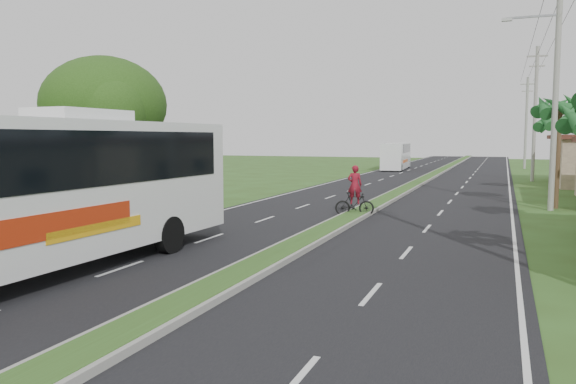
% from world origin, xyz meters
% --- Properties ---
extents(ground, '(180.00, 180.00, 0.00)m').
position_xyz_m(ground, '(0.00, 0.00, 0.00)').
color(ground, '#334E1C').
rests_on(ground, ground).
extents(road_asphalt, '(14.00, 160.00, 0.02)m').
position_xyz_m(road_asphalt, '(0.00, 20.00, 0.01)').
color(road_asphalt, black).
rests_on(road_asphalt, ground).
extents(median_strip, '(1.20, 160.00, 0.18)m').
position_xyz_m(median_strip, '(0.00, 20.00, 0.10)').
color(median_strip, gray).
rests_on(median_strip, ground).
extents(lane_edge_left, '(0.12, 160.00, 0.01)m').
position_xyz_m(lane_edge_left, '(-6.70, 20.00, 0.00)').
color(lane_edge_left, silver).
rests_on(lane_edge_left, ground).
extents(lane_edge_right, '(0.12, 160.00, 0.01)m').
position_xyz_m(lane_edge_right, '(6.70, 20.00, 0.00)').
color(lane_edge_right, silver).
rests_on(lane_edge_right, ground).
extents(palm_verge_c, '(2.40, 2.40, 5.85)m').
position_xyz_m(palm_verge_c, '(8.80, 19.00, 5.12)').
color(palm_verge_c, '#473321').
rests_on(palm_verge_c, ground).
extents(palm_verge_d, '(2.40, 2.40, 5.25)m').
position_xyz_m(palm_verge_d, '(9.30, 28.00, 4.55)').
color(palm_verge_d, '#473321').
rests_on(palm_verge_d, ground).
extents(shade_tree, '(6.30, 6.00, 7.54)m').
position_xyz_m(shade_tree, '(-12.11, 10.02, 5.03)').
color(shade_tree, '#473321').
rests_on(shade_tree, ground).
extents(utility_pole_b, '(3.20, 0.28, 12.00)m').
position_xyz_m(utility_pole_b, '(8.47, 18.00, 6.26)').
color(utility_pole_b, gray).
rests_on(utility_pole_b, ground).
extents(utility_pole_c, '(1.60, 0.28, 11.00)m').
position_xyz_m(utility_pole_c, '(8.50, 38.00, 5.67)').
color(utility_pole_c, gray).
rests_on(utility_pole_c, ground).
extents(utility_pole_d, '(1.60, 0.28, 10.50)m').
position_xyz_m(utility_pole_d, '(8.50, 58.00, 5.42)').
color(utility_pole_d, gray).
rests_on(utility_pole_d, ground).
extents(coach_bus_main, '(3.33, 13.69, 4.40)m').
position_xyz_m(coach_bus_main, '(-4.83, -1.21, 2.42)').
color(coach_bus_main, silver).
rests_on(coach_bus_main, ground).
extents(coach_bus_far, '(2.84, 10.37, 2.99)m').
position_xyz_m(coach_bus_far, '(-5.20, 51.62, 1.69)').
color(coach_bus_far, white).
rests_on(coach_bus_far, ground).
extents(motorcyclist, '(1.86, 0.94, 2.35)m').
position_xyz_m(motorcyclist, '(-0.13, 12.65, 0.85)').
color(motorcyclist, black).
rests_on(motorcyclist, ground).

